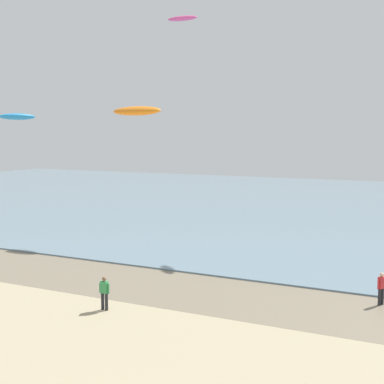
{
  "coord_description": "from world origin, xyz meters",
  "views": [
    {
      "loc": [
        9.31,
        -6.83,
        8.85
      ],
      "look_at": [
        1.34,
        9.96,
        6.73
      ],
      "focal_mm": 48.77,
      "sensor_mm": 36.0,
      "label": 1
    }
  ],
  "objects_px": {
    "person_nearest_camera": "(104,292)",
    "kite_aloft_4": "(182,18)",
    "person_by_waterline": "(381,288)",
    "kite_aloft_8": "(17,117)",
    "kite_aloft_5": "(137,111)"
  },
  "relations": [
    {
      "from": "person_nearest_camera",
      "to": "kite_aloft_4",
      "type": "bearing_deg",
      "value": 106.07
    },
    {
      "from": "person_by_waterline",
      "to": "kite_aloft_8",
      "type": "relative_size",
      "value": 0.7
    },
    {
      "from": "kite_aloft_4",
      "to": "kite_aloft_8",
      "type": "height_order",
      "value": "kite_aloft_4"
    },
    {
      "from": "kite_aloft_5",
      "to": "person_by_waterline",
      "type": "bearing_deg",
      "value": 40.12
    },
    {
      "from": "kite_aloft_4",
      "to": "kite_aloft_8",
      "type": "xyz_separation_m",
      "value": [
        -4.03,
        -16.05,
        -8.9
      ]
    },
    {
      "from": "person_by_waterline",
      "to": "kite_aloft_4",
      "type": "relative_size",
      "value": 0.62
    },
    {
      "from": "kite_aloft_5",
      "to": "kite_aloft_8",
      "type": "bearing_deg",
      "value": 152.72
    },
    {
      "from": "person_nearest_camera",
      "to": "kite_aloft_8",
      "type": "relative_size",
      "value": 0.7
    },
    {
      "from": "person_nearest_camera",
      "to": "person_by_waterline",
      "type": "xyz_separation_m",
      "value": [
        12.44,
        6.78,
        0.0
      ]
    },
    {
      "from": "kite_aloft_4",
      "to": "kite_aloft_8",
      "type": "relative_size",
      "value": 1.13
    },
    {
      "from": "person_nearest_camera",
      "to": "kite_aloft_8",
      "type": "xyz_separation_m",
      "value": [
        -10.1,
        5.01,
        8.97
      ]
    },
    {
      "from": "person_nearest_camera",
      "to": "kite_aloft_4",
      "type": "relative_size",
      "value": 0.62
    },
    {
      "from": "person_nearest_camera",
      "to": "kite_aloft_5",
      "type": "bearing_deg",
      "value": -26.91
    },
    {
      "from": "person_by_waterline",
      "to": "kite_aloft_5",
      "type": "height_order",
      "value": "kite_aloft_5"
    },
    {
      "from": "person_nearest_camera",
      "to": "kite_aloft_8",
      "type": "bearing_deg",
      "value": 153.63
    }
  ]
}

